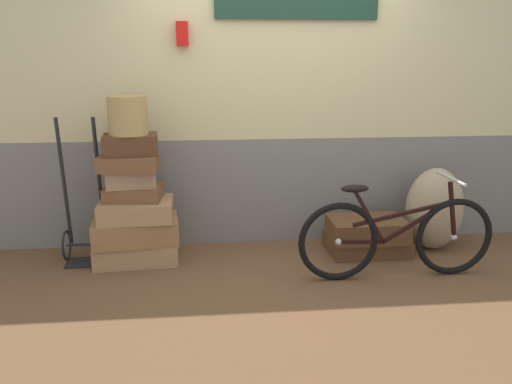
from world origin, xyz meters
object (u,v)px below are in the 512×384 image
(suitcase_4, at_px, (131,178))
(suitcase_5, at_px, (129,163))
(suitcase_3, at_px, (134,193))
(bicycle, at_px, (397,237))
(suitcase_1, at_px, (136,230))
(suitcase_2, at_px, (136,210))
(burlap_sack, at_px, (434,209))
(suitcase_0, at_px, (137,250))
(wicker_basket, at_px, (128,115))
(suitcase_6, at_px, (131,145))
(suitcase_8, at_px, (367,229))
(suitcase_7, at_px, (366,244))
(luggage_trolley, at_px, (85,226))

(suitcase_4, relative_size, suitcase_5, 0.84)
(suitcase_3, bearing_deg, bicycle, -9.46)
(suitcase_1, xyz_separation_m, suitcase_2, (0.02, -0.01, 0.18))
(burlap_sack, bearing_deg, suitcase_5, -178.28)
(suitcase_0, xyz_separation_m, wicker_basket, (-0.00, -0.01, 1.17))
(suitcase_3, height_order, burlap_sack, burlap_sack)
(suitcase_3, distance_m, burlap_sack, 2.69)
(suitcase_2, height_order, suitcase_6, suitcase_6)
(suitcase_1, bearing_deg, suitcase_6, 88.16)
(suitcase_1, relative_size, suitcase_8, 1.06)
(bicycle, bearing_deg, suitcase_0, 165.25)
(suitcase_2, bearing_deg, suitcase_6, 119.63)
(suitcase_1, relative_size, bicycle, 0.44)
(suitcase_7, height_order, luggage_trolley, luggage_trolley)
(suitcase_3, xyz_separation_m, luggage_trolley, (-0.44, 0.06, -0.30))
(suitcase_4, distance_m, suitcase_5, 0.14)
(burlap_sack, bearing_deg, suitcase_6, -179.04)
(suitcase_2, distance_m, burlap_sack, 2.66)
(luggage_trolley, bearing_deg, suitcase_4, -9.98)
(suitcase_1, relative_size, suitcase_6, 1.63)
(suitcase_0, height_order, luggage_trolley, luggage_trolley)
(luggage_trolley, height_order, bicycle, luggage_trolley)
(burlap_sack, bearing_deg, suitcase_1, -178.61)
(suitcase_3, xyz_separation_m, bicycle, (2.10, -0.55, -0.27))
(suitcase_7, distance_m, suitcase_8, 0.17)
(suitcase_2, height_order, suitcase_8, suitcase_2)
(suitcase_1, distance_m, suitcase_7, 2.06)
(burlap_sack, bearing_deg, suitcase_3, -179.12)
(suitcase_6, xyz_separation_m, suitcase_7, (2.05, 0.02, -0.95))
(suitcase_3, distance_m, luggage_trolley, 0.54)
(suitcase_8, distance_m, luggage_trolley, 2.47)
(suitcase_4, distance_m, bicycle, 2.22)
(suitcase_8, height_order, luggage_trolley, luggage_trolley)
(suitcase_3, height_order, suitcase_6, suitcase_6)
(suitcase_6, height_order, suitcase_7, suitcase_6)
(suitcase_4, height_order, suitcase_6, suitcase_6)
(suitcase_0, distance_m, suitcase_4, 0.65)
(suitcase_4, xyz_separation_m, wicker_basket, (0.00, 0.00, 0.52))
(suitcase_5, distance_m, wicker_basket, 0.39)
(suitcase_3, bearing_deg, luggage_trolley, 177.32)
(suitcase_4, height_order, bicycle, bicycle)
(suitcase_3, height_order, bicycle, bicycle)
(wicker_basket, bearing_deg, suitcase_6, 37.38)
(suitcase_1, height_order, suitcase_8, suitcase_1)
(suitcase_1, bearing_deg, suitcase_7, -4.88)
(wicker_basket, relative_size, burlap_sack, 0.42)
(luggage_trolley, xyz_separation_m, bicycle, (2.54, -0.62, 0.03))
(suitcase_1, distance_m, burlap_sack, 2.68)
(bicycle, bearing_deg, suitcase_5, 166.41)
(luggage_trolley, xyz_separation_m, burlap_sack, (3.12, -0.02, 0.07))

